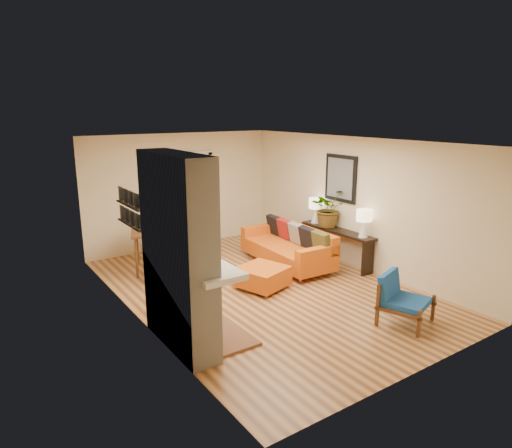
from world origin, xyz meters
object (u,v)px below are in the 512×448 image
Objects in this scene: dining_table at (156,236)px; houseplant at (328,208)px; ottoman at (262,276)px; lamp_far at (316,207)px; sofa at (290,246)px; lamp_near at (364,220)px; blue_chair at (400,296)px; console_table at (337,236)px.

dining_table is 2.40× the size of houseplant.
ottoman is 1.79× the size of lamp_far.
sofa is 4.10× the size of lamp_near.
houseplant is (2.04, 0.54, 0.90)m from ottoman.
blue_chair is at bearing -121.70° from lamp_near.
lamp_near is (3.20, -2.48, 0.39)m from dining_table.
lamp_far is at bearing 90.00° from console_table.
lamp_near reaches higher than sofa.
sofa is 1.13m from houseplant.
console_table is at bearing -31.68° from sofa.
houseplant reaches higher than ottoman.
dining_table reaches higher than sofa.
dining_table is 1.04× the size of console_table.
dining_table is 3.66m from console_table.
lamp_far reaches higher than dining_table.
console_table is (2.05, 0.25, 0.35)m from ottoman.
blue_chair is 3.42m from lamp_far.
lamp_near and lamp_far have the same top height.
blue_chair is (0.95, -2.23, 0.18)m from ottoman.
lamp_near is at bearing 58.30° from blue_chair.
sofa is at bearing 84.54° from blue_chair.
ottoman is at bearing -172.93° from console_table.
ottoman is 2.38m from dining_table.
blue_chair is at bearing -95.46° from sofa.
houseplant reaches higher than dining_table.
lamp_far is (2.05, 0.94, 0.84)m from ottoman.
houseplant is at bearing -15.37° from sofa.
console_table is at bearing 7.07° from ottoman.
lamp_far is at bearing -18.99° from dining_table.
dining_table is at bearing 142.23° from lamp_near.
ottoman is 0.50× the size of dining_table.
sofa is 1.20× the size of console_table.
lamp_near is 1.38m from lamp_far.
ottoman is 1.21× the size of houseplant.
houseplant is at bearing -25.18° from dining_table.
console_table is at bearing 66.02° from blue_chair.
blue_chair is 0.47× the size of dining_table.
lamp_near is (0.82, -1.20, 0.69)m from sofa.
lamp_far reaches higher than console_table.
lamp_near reaches higher than blue_chair.
dining_table reaches higher than blue_chair.
lamp_far is at bearing 70.75° from blue_chair.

